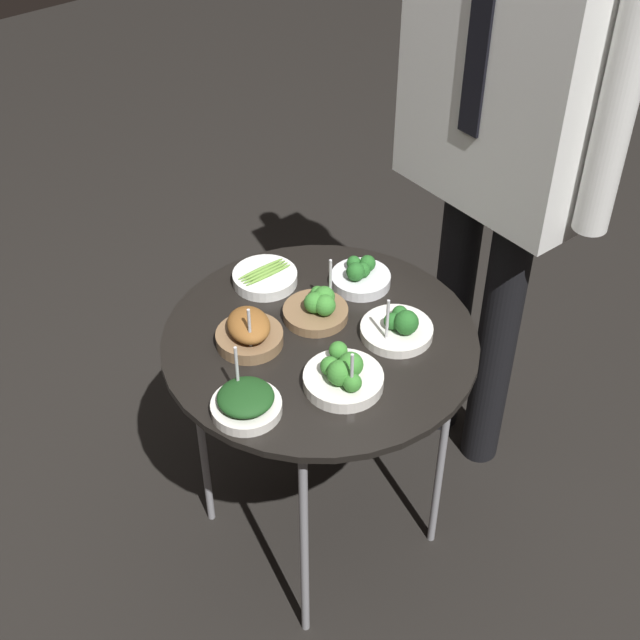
# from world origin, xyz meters

# --- Properties ---
(ground_plane) EXTENTS (8.00, 8.00, 0.00)m
(ground_plane) POSITION_xyz_m (0.00, 0.00, 0.00)
(ground_plane) COLOR black
(serving_cart) EXTENTS (0.72, 0.72, 0.70)m
(serving_cart) POSITION_xyz_m (0.00, 0.00, 0.65)
(serving_cart) COLOR black
(serving_cart) RESTS_ON ground_plane
(bowl_broccoli_front_left) EXTENTS (0.17, 0.17, 0.13)m
(bowl_broccoli_front_left) POSITION_xyz_m (0.15, -0.06, 0.73)
(bowl_broccoli_front_left) COLOR silver
(bowl_broccoli_front_left) RESTS_ON serving_cart
(bowl_broccoli_front_right) EXTENTS (0.16, 0.16, 0.13)m
(bowl_broccoli_front_right) POSITION_xyz_m (0.10, 0.14, 0.72)
(bowl_broccoli_front_right) COLOR silver
(bowl_broccoli_front_right) RESTS_ON serving_cart
(bowl_roast_back_left) EXTENTS (0.15, 0.15, 0.13)m
(bowl_roast_back_left) POSITION_xyz_m (-0.08, -0.14, 0.73)
(bowl_roast_back_left) COLOR brown
(bowl_roast_back_left) RESTS_ON serving_cart
(bowl_spinach_mid_right) EXTENTS (0.15, 0.15, 0.14)m
(bowl_spinach_mid_right) POSITION_xyz_m (0.09, -0.26, 0.72)
(bowl_spinach_mid_right) COLOR silver
(bowl_spinach_mid_right) RESTS_ON serving_cart
(bowl_broccoli_mid_left) EXTENTS (0.14, 0.14, 0.07)m
(bowl_broccoli_mid_left) POSITION_xyz_m (-0.09, 0.20, 0.72)
(bowl_broccoli_mid_left) COLOR silver
(bowl_broccoli_mid_left) RESTS_ON serving_cart
(bowl_broccoli_front_center) EXTENTS (0.15, 0.15, 0.15)m
(bowl_broccoli_front_center) POSITION_xyz_m (-0.06, 0.04, 0.73)
(bowl_broccoli_front_center) COLOR brown
(bowl_broccoli_front_center) RESTS_ON serving_cart
(bowl_asparagus_center) EXTENTS (0.16, 0.16, 0.04)m
(bowl_asparagus_center) POSITION_xyz_m (-0.24, 0.02, 0.71)
(bowl_asparagus_center) COLOR white
(bowl_asparagus_center) RESTS_ON serving_cart
(waiter_figure) EXTENTS (0.64, 0.24, 1.72)m
(waiter_figure) POSITION_xyz_m (-0.01, 0.55, 1.09)
(waiter_figure) COLOR black
(waiter_figure) RESTS_ON ground_plane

